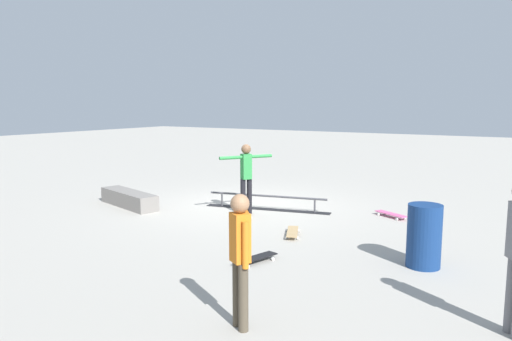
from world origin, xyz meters
TOP-DOWN VIEW (x-y plane):
  - ground_plane at (0.00, 0.00)m, footprint 60.00×60.00m
  - grind_rail at (-0.51, 0.05)m, footprint 3.04×0.91m
  - skate_ledge at (2.57, 1.51)m, footprint 2.09×1.03m
  - skater_main at (-0.34, 0.69)m, footprint 0.76×1.13m
  - skateboard_main at (-0.43, 0.92)m, footprint 0.66×0.75m
  - bystander_orange_shirt at (-3.32, 5.50)m, footprint 0.33×0.26m
  - loose_skateboard_black at (-2.30, 3.49)m, footprint 0.41×0.82m
  - loose_skateboard_pink at (-3.28, -0.69)m, footprint 0.80×0.54m
  - loose_skateboard_natural at (-2.08, 1.77)m, footprint 0.51×0.81m
  - trash_bin at (-4.62, 2.30)m, footprint 0.52×0.52m

SIDE VIEW (x-z plane):
  - ground_plane at x=0.00m, z-range 0.00..0.00m
  - skateboard_main at x=-0.43m, z-range 0.03..0.12m
  - loose_skateboard_black at x=-2.30m, z-range 0.03..0.12m
  - loose_skateboard_pink at x=-3.28m, z-range 0.03..0.12m
  - loose_skateboard_natural at x=-2.08m, z-range 0.03..0.12m
  - grind_rail at x=-0.51m, z-range -0.02..0.33m
  - skate_ledge at x=2.57m, z-range 0.00..0.37m
  - trash_bin at x=-4.62m, z-range 0.00..0.98m
  - bystander_orange_shirt at x=-3.32m, z-range 0.10..1.64m
  - skater_main at x=-0.34m, z-range 0.13..1.73m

